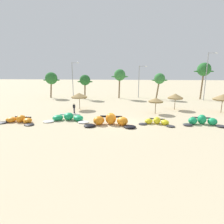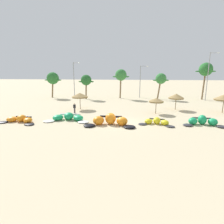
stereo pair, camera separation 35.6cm
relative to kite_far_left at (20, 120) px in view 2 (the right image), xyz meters
The scene contains 19 objects.
ground_plane 13.36m from the kite_far_left, ahead, with size 260.00×260.00×0.00m, color beige.
kite_far_left is the anchor object (origin of this frame).
kite_left 6.29m from the kite_far_left, 15.13° to the left, with size 6.57×3.04×1.02m.
kite_left_of_center 12.14m from the kite_far_left, ahead, with size 6.77×3.01×1.45m.
kite_center 18.04m from the kite_far_left, ahead, with size 4.63×2.59×0.88m.
kite_right_of_center 23.81m from the kite_far_left, ahead, with size 5.33×2.56×1.22m.
beach_umbrella_near_van 11.10m from the kite_far_left, 59.29° to the left, with size 2.88×2.88×2.94m.
beach_umbrella_middle 20.08m from the kite_far_left, 21.45° to the left, with size 2.38×2.38×2.53m.
beach_umbrella_near_palms 24.97m from the kite_far_left, 25.70° to the left, with size 2.69×2.69×2.85m.
beach_umbrella_outermost 30.89m from the kite_far_left, 16.94° to the left, with size 3.06×3.06×3.05m.
person_near_kites 8.29m from the kite_far_left, 47.93° to the left, with size 0.36×0.24×1.62m.
palm_leftmost 24.49m from the kite_far_left, 103.42° to the left, with size 4.58×3.05×6.48m.
palm_left 22.58m from the kite_far_left, 80.86° to the left, with size 3.82×2.55×5.89m.
palm_left_of_gap 27.48m from the kite_far_left, 64.02° to the left, with size 4.25×2.83×7.21m.
palm_center_left 32.51m from the kite_far_left, 48.04° to the left, with size 3.88×2.59×6.25m.
palm_center_right 40.38m from the kite_far_left, 37.24° to the left, with size 4.65×3.10×8.69m.
lamppost_west 25.39m from the kite_far_left, 90.81° to the left, with size 1.92×0.24×8.96m.
lamppost_west_center 31.20m from the kite_far_left, 57.01° to the left, with size 2.05×0.24×8.09m.
lamppost_east_center 39.36m from the kite_far_left, 35.20° to the left, with size 2.06×0.24×10.81m.
Camera 2 is at (1.62, -23.17, 6.61)m, focal length 29.33 mm.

